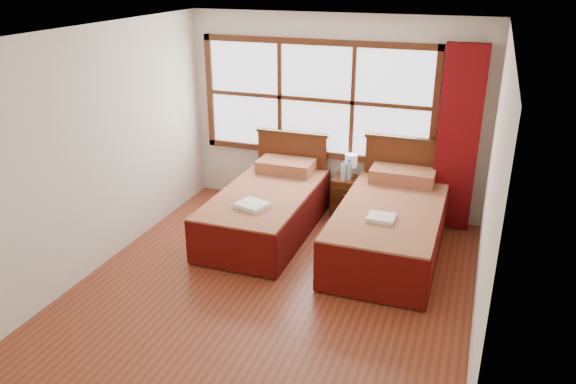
% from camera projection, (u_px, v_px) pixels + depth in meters
% --- Properties ---
extents(floor, '(4.50, 4.50, 0.00)m').
position_uv_depth(floor, '(275.00, 285.00, 5.94)').
color(floor, brown).
rests_on(floor, ground).
extents(ceiling, '(4.50, 4.50, 0.00)m').
position_uv_depth(ceiling, '(272.00, 32.00, 4.95)').
color(ceiling, white).
rests_on(ceiling, wall_back).
extents(wall_back, '(4.00, 0.00, 4.00)m').
position_uv_depth(wall_back, '(334.00, 115.00, 7.41)').
color(wall_back, silver).
rests_on(wall_back, floor).
extents(wall_left, '(0.00, 4.50, 4.50)m').
position_uv_depth(wall_left, '(101.00, 149.00, 6.07)').
color(wall_left, silver).
rests_on(wall_left, floor).
extents(wall_right, '(0.00, 4.50, 4.50)m').
position_uv_depth(wall_right, '(490.00, 197.00, 4.82)').
color(wall_right, silver).
rests_on(wall_right, floor).
extents(window, '(3.16, 0.06, 1.56)m').
position_uv_depth(window, '(316.00, 100.00, 7.38)').
color(window, white).
rests_on(window, wall_back).
extents(curtain, '(0.50, 0.16, 2.30)m').
position_uv_depth(curtain, '(458.00, 139.00, 6.84)').
color(curtain, maroon).
rests_on(curtain, wall_back).
extents(bed_left, '(1.08, 2.10, 1.05)m').
position_uv_depth(bed_left, '(267.00, 208.00, 7.03)').
color(bed_left, '#40220D').
rests_on(bed_left, floor).
extents(bed_right, '(1.15, 2.24, 1.13)m').
position_uv_depth(bed_right, '(391.00, 224.00, 6.54)').
color(bed_right, '#40220D').
rests_on(bed_right, floor).
extents(nightstand, '(0.40, 0.40, 0.54)m').
position_uv_depth(nightstand, '(348.00, 197.00, 7.48)').
color(nightstand, '#4F2411').
rests_on(nightstand, floor).
extents(towels_left, '(0.40, 0.37, 0.05)m').
position_uv_depth(towels_left, '(252.00, 205.00, 6.44)').
color(towels_left, white).
rests_on(towels_left, bed_left).
extents(towels_right, '(0.29, 0.26, 0.05)m').
position_uv_depth(towels_right, '(381.00, 218.00, 6.03)').
color(towels_right, white).
rests_on(towels_right, bed_right).
extents(lamp, '(0.16, 0.16, 0.32)m').
position_uv_depth(lamp, '(351.00, 161.00, 7.34)').
color(lamp, gold).
rests_on(lamp, nightstand).
extents(bottle_near, '(0.07, 0.07, 0.25)m').
position_uv_depth(bottle_near, '(344.00, 172.00, 7.28)').
color(bottle_near, silver).
rests_on(bottle_near, nightstand).
extents(bottle_far, '(0.07, 0.07, 0.28)m').
position_uv_depth(bottle_far, '(349.00, 170.00, 7.30)').
color(bottle_far, silver).
rests_on(bottle_far, nightstand).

